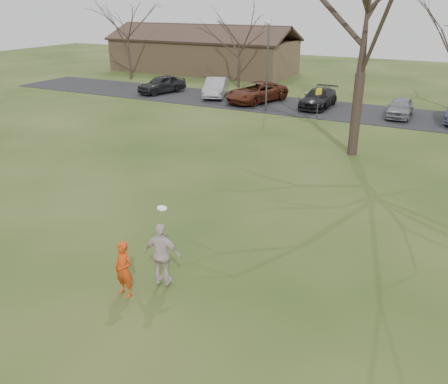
% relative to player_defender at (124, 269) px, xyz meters
% --- Properties ---
extents(ground, '(120.00, 120.00, 0.00)m').
position_rel_player_defender_xyz_m(ground, '(0.69, 0.66, -0.81)').
color(ground, '#1E380F').
rests_on(ground, ground).
extents(parking_strip, '(62.00, 6.50, 0.04)m').
position_rel_player_defender_xyz_m(parking_strip, '(0.69, 25.66, -0.79)').
color(parking_strip, black).
rests_on(parking_strip, ground).
extents(player_defender, '(0.64, 0.46, 1.63)m').
position_rel_player_defender_xyz_m(player_defender, '(0.00, 0.00, 0.00)').
color(player_defender, '#CB3F10').
rests_on(player_defender, ground).
extents(car_0, '(3.07, 4.78, 1.51)m').
position_rel_player_defender_xyz_m(car_0, '(-16.06, 25.59, -0.02)').
color(car_0, black).
rests_on(car_0, parking_strip).
extents(car_1, '(3.08, 4.93, 1.53)m').
position_rel_player_defender_xyz_m(car_1, '(-11.09, 26.24, -0.01)').
color(car_1, '#9F9EA3').
rests_on(car_1, parking_strip).
extents(car_2, '(4.12, 6.01, 1.53)m').
position_rel_player_defender_xyz_m(car_2, '(-7.20, 25.77, -0.01)').
color(car_2, '#542413').
rests_on(car_2, parking_strip).
extents(car_3, '(1.98, 4.77, 1.38)m').
position_rel_player_defender_xyz_m(car_3, '(-2.25, 26.06, -0.08)').
color(car_3, black).
rests_on(car_3, parking_strip).
extents(car_4, '(1.64, 3.91, 1.32)m').
position_rel_player_defender_xyz_m(car_4, '(3.68, 25.57, -0.11)').
color(car_4, gray).
rests_on(car_4, parking_strip).
extents(catching_play, '(1.17, 0.67, 2.32)m').
position_rel_player_defender_xyz_m(catching_play, '(0.69, 0.85, 0.20)').
color(catching_play, beige).
rests_on(catching_play, ground).
extents(building, '(20.60, 8.50, 5.14)m').
position_rel_player_defender_xyz_m(building, '(-19.31, 38.66, 1.12)').
color(building, '#8C6D4C').
rests_on(building, ground).
extents(lamp_post, '(0.34, 0.34, 6.27)m').
position_rel_player_defender_xyz_m(lamp_post, '(-5.31, 23.16, 3.16)').
color(lamp_post, '#47474C').
rests_on(lamp_post, ground).
extents(sign_yellow, '(0.35, 0.35, 2.08)m').
position_rel_player_defender_xyz_m(sign_yellow, '(-1.31, 22.66, 0.64)').
color(sign_yellow, '#47474C').
rests_on(sign_yellow, ground).
extents(big_tree, '(9.00, 9.00, 14.00)m').
position_rel_player_defender_xyz_m(big_tree, '(2.69, 15.66, 6.19)').
color(big_tree, '#352821').
rests_on(big_tree, ground).
extents(small_tree_row, '(55.00, 5.90, 8.50)m').
position_rel_player_defender_xyz_m(small_tree_row, '(5.07, 30.72, 3.08)').
color(small_tree_row, '#352821').
rests_on(small_tree_row, ground).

